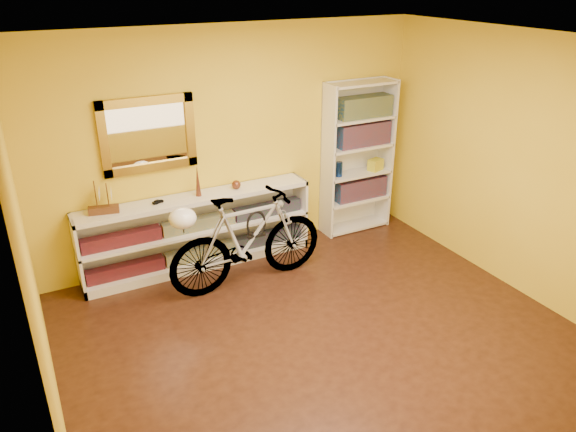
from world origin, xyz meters
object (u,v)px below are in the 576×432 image
console_unit (199,232)px  bookcase (358,158)px  bicycle (248,240)px  helmet (183,218)px

console_unit → bookcase: bearing=0.7°
console_unit → bicycle: bicycle is taller
bookcase → bicycle: size_ratio=1.08×
bicycle → helmet: (-0.68, -0.02, 0.39)m
console_unit → bookcase: bookcase is taller
console_unit → bicycle: 0.70m
helmet → bicycle: bearing=1.7°
bookcase → bicycle: bookcase is taller
console_unit → bookcase: (2.11, 0.03, 0.52)m
console_unit → helmet: size_ratio=9.71×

